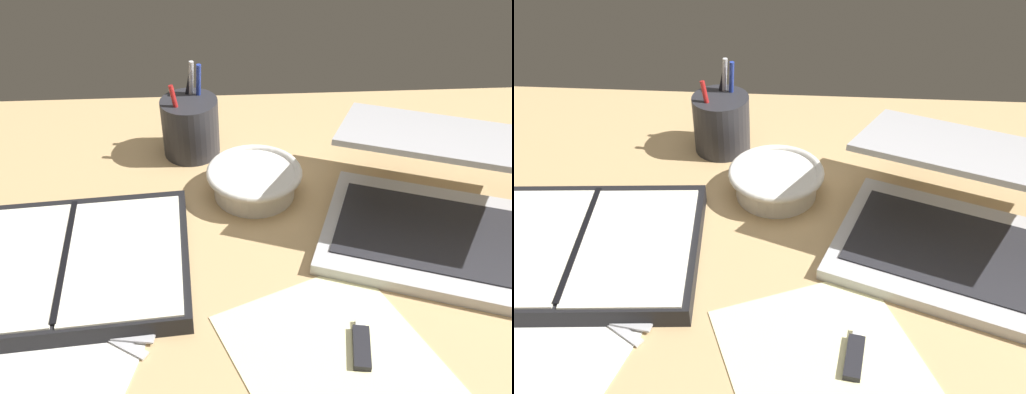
# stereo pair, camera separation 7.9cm
# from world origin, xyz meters

# --- Properties ---
(desk_top) EXTENTS (1.40, 1.00, 0.02)m
(desk_top) POSITION_xyz_m (0.00, 0.00, 0.01)
(desk_top) COLOR tan
(desk_top) RESTS_ON ground
(laptop) EXTENTS (0.40, 0.40, 0.16)m
(laptop) POSITION_xyz_m (0.25, 0.06, 0.07)
(laptop) COLOR #B7B7BC
(laptop) RESTS_ON desk_top
(bowl) EXTENTS (0.15, 0.15, 0.05)m
(bowl) POSITION_xyz_m (-0.01, 0.16, 0.05)
(bowl) COLOR silver
(bowl) RESTS_ON desk_top
(pen_cup) EXTENTS (0.10, 0.10, 0.16)m
(pen_cup) POSITION_xyz_m (-0.12, 0.29, 0.07)
(pen_cup) COLOR #28282D
(pen_cup) RESTS_ON desk_top
(planner) EXTENTS (0.34, 0.28, 0.03)m
(planner) POSITION_xyz_m (-0.27, -0.00, 0.04)
(planner) COLOR black
(planner) RESTS_ON desk_top
(scissors) EXTENTS (0.14, 0.09, 0.01)m
(scissors) POSITION_xyz_m (-0.25, -0.10, 0.02)
(scissors) COLOR #B7B7BC
(scissors) RESTS_ON desk_top
(paper_sheet_front) EXTENTS (0.31, 0.34, 0.00)m
(paper_sheet_front) POSITION_xyz_m (0.07, -0.18, 0.02)
(paper_sheet_front) COLOR #F4EFB2
(paper_sheet_front) RESTS_ON desk_top
(paper_sheet_beside_planner) EXTENTS (0.26, 0.31, 0.00)m
(paper_sheet_beside_planner) POSITION_xyz_m (-0.27, -0.18, 0.02)
(paper_sheet_beside_planner) COLOR white
(paper_sheet_beside_planner) RESTS_ON desk_top
(usb_drive) EXTENTS (0.03, 0.07, 0.01)m
(usb_drive) POSITION_xyz_m (0.10, -0.15, 0.02)
(usb_drive) COLOR black
(usb_drive) RESTS_ON desk_top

